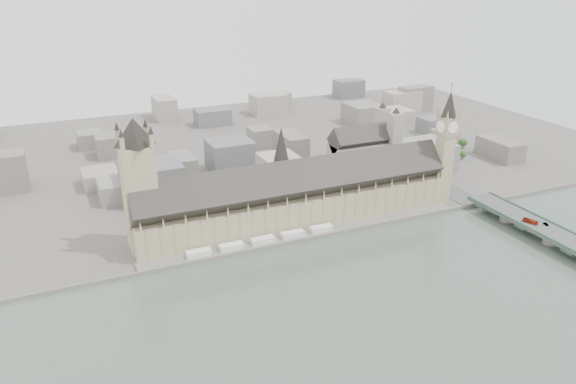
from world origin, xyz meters
name	(u,v)px	position (x,y,z in m)	size (l,w,h in m)	color
ground	(306,232)	(0.00, 0.00, 0.00)	(900.00, 900.00, 0.00)	#595651
river_thames	(436,352)	(0.00, -165.00, 0.00)	(600.00, 600.00, 0.00)	#48554C
embankment_wall	(314,238)	(0.00, -15.00, 1.50)	(600.00, 1.50, 3.00)	slate
river_terrace	(310,234)	(0.00, -7.50, 1.00)	(270.00, 15.00, 2.00)	slate
terrace_tents	(263,240)	(-40.00, -7.00, 4.00)	(118.00, 7.00, 4.00)	white
palace_of_westminster	(296,197)	(0.00, 19.70, 22.71)	(265.00, 40.73, 55.44)	tan
elizabeth_tower	(446,139)	(138.00, 8.00, 58.09)	(17.00, 17.00, 107.50)	tan
victoria_tower	(139,179)	(-122.00, 26.00, 55.20)	(30.00, 30.00, 100.00)	tan
central_tower	(281,155)	(-10.00, 26.00, 57.92)	(13.00, 13.00, 48.00)	tan
westminster_bridge	(544,233)	(162.00, -87.50, 5.12)	(25.00, 325.00, 10.25)	#474749
westminster_abbey	(365,151)	(110.92, 95.00, 25.08)	(68.00, 36.00, 64.00)	gray
city_skyline_inland	(214,132)	(0.00, 245.00, 19.00)	(720.00, 360.00, 38.00)	gray
park_trees	(266,199)	(-10.00, 60.00, 7.50)	(110.00, 30.00, 15.00)	#224619
red_bus_north	(530,221)	(157.74, -76.84, 11.88)	(2.74, 11.69, 3.26)	#AE2B13
car_silver	(546,224)	(166.26, -84.52, 11.07)	(1.74, 4.99, 1.64)	gray
car_approach	(445,175)	(165.94, 36.23, 11.06)	(2.26, 5.56, 1.61)	gray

